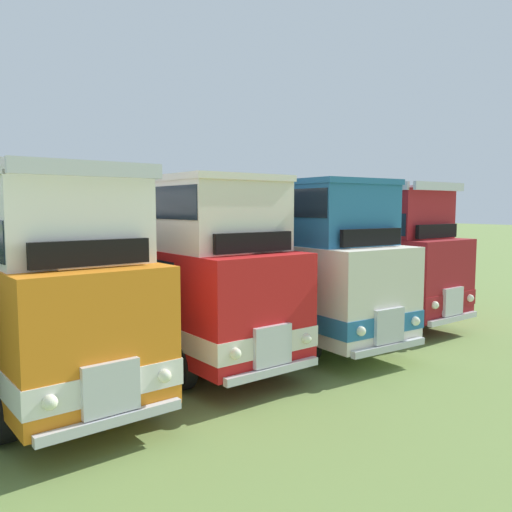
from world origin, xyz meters
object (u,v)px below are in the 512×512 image
bus_second_in_row (11,270)px  bus_third_in_row (149,256)px  bus_fourth_in_row (257,250)px  bus_fifth_in_row (328,247)px

bus_second_in_row → bus_third_in_row: bus_second_in_row is taller
bus_second_in_row → bus_fourth_in_row: (7.13, 0.01, 0.11)m
bus_third_in_row → bus_fifth_in_row: (7.12, 0.26, -0.12)m
bus_second_in_row → bus_fifth_in_row: same height
bus_fourth_in_row → bus_fifth_in_row: bearing=7.5°
bus_fourth_in_row → bus_second_in_row: bearing=-179.9°
bus_fourth_in_row → bus_third_in_row: bearing=176.6°
bus_second_in_row → bus_fourth_in_row: bearing=0.1°
bus_third_in_row → bus_fourth_in_row: size_ratio=0.98×
bus_second_in_row → bus_fourth_in_row: 7.13m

